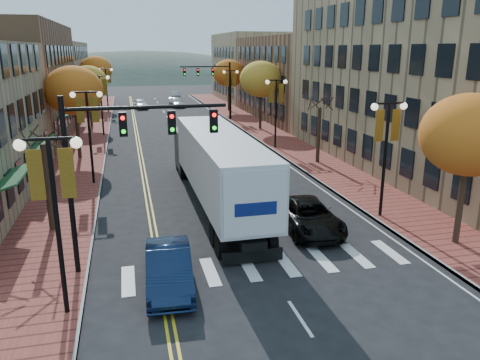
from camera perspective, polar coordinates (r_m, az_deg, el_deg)
ground at (r=17.88m, az=4.99°, el=-13.12°), size 200.00×200.00×0.00m
sidewalk_left at (r=48.20m, az=-18.10°, el=4.78°), size 4.00×85.00×0.15m
sidewalk_right at (r=50.10m, az=2.95°, el=5.93°), size 4.00×85.00×0.15m
building_left_far at (r=76.80m, az=-23.05°, el=11.66°), size 12.00×26.00×9.50m
building_right_near at (r=38.85m, az=24.48°, el=12.75°), size 15.00×28.00×15.00m
building_right_mid at (r=61.63m, az=9.11°, el=12.21°), size 15.00×24.00×10.00m
building_right_far at (r=82.32m, az=3.10°, el=13.57°), size 15.00×20.00×11.00m
tree_left_a at (r=23.97m, az=-22.38°, el=-0.86°), size 0.28×0.28×4.20m
tree_left_b at (r=39.10m, az=-19.61°, el=10.22°), size 4.48×4.48×7.21m
tree_left_c at (r=55.04m, az=-18.03°, el=11.30°), size 4.16×4.16×6.69m
tree_left_d at (r=72.95m, az=-17.14°, el=12.72°), size 4.61×4.61×7.42m
tree_right_a at (r=22.25m, az=26.19°, el=4.94°), size 4.16×4.16×6.69m
tree_right_b at (r=36.28m, az=9.55°, el=5.44°), size 0.28×0.28×4.20m
tree_right_c at (r=50.90m, az=2.54°, el=12.18°), size 4.48×4.48×7.21m
tree_right_d at (r=66.40m, az=-1.40°, el=12.89°), size 4.35×4.35×7.00m
lamp_left_a at (r=15.58m, az=-21.75°, el=-1.50°), size 1.96×0.36×6.05m
lamp_left_b at (r=31.18m, az=-18.00°, el=7.03°), size 1.96×0.36×6.05m
lamp_left_c at (r=49.03m, az=-16.64°, el=10.06°), size 1.96×0.36×6.05m
lamp_left_d at (r=66.97m, az=-16.00°, el=11.47°), size 1.96×0.36×6.05m
lamp_right_a at (r=24.72m, az=17.44°, el=4.97°), size 1.96×0.36×6.05m
lamp_right_b at (r=41.03m, az=4.42°, el=9.67°), size 1.96×0.36×6.05m
lamp_right_c at (r=58.34m, az=-1.15°, el=11.51°), size 1.96×0.36×6.05m
traffic_mast_near at (r=18.17m, az=-14.42°, el=3.53°), size 6.10×0.35×7.00m
traffic_mast_far at (r=57.89m, az=-3.15°, el=12.08°), size 6.10×0.34×7.00m
semi_truck at (r=26.17m, az=-3.06°, el=2.23°), size 2.83×17.15×4.28m
navy_sedan at (r=17.80m, az=-8.67°, el=-10.58°), size 1.89×4.77×1.54m
black_suv at (r=23.09m, az=8.32°, el=-4.37°), size 2.61×5.36×1.47m
car_far_white at (r=71.35m, az=-12.04°, el=9.07°), size 2.25×4.41×1.44m
car_far_silver at (r=72.47m, az=-7.69°, el=9.31°), size 2.32×4.64×1.29m
car_far_oncoming at (r=82.18m, az=-7.84°, el=10.11°), size 1.84×4.50×1.45m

